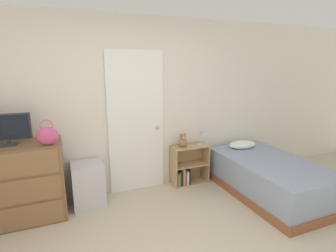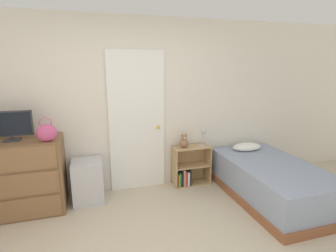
{
  "view_description": "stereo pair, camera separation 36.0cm",
  "coord_description": "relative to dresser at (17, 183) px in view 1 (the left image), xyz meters",
  "views": [
    {
      "loc": [
        -0.84,
        -1.7,
        1.88
      ],
      "look_at": [
        0.57,
        1.74,
        1.01
      ],
      "focal_mm": 28.0,
      "sensor_mm": 36.0,
      "label": 1
    },
    {
      "loc": [
        -0.5,
        -1.82,
        1.88
      ],
      "look_at": [
        0.57,
        1.74,
        1.01
      ],
      "focal_mm": 28.0,
      "sensor_mm": 36.0,
      "label": 2
    }
  ],
  "objects": [
    {
      "name": "door_closed",
      "position": [
        1.58,
        0.27,
        0.56
      ],
      "size": [
        0.83,
        0.09,
        2.09
      ],
      "color": "white",
      "rests_on": "ground_plane"
    },
    {
      "name": "bookshelf",
      "position": [
        2.37,
        0.15,
        -0.23
      ],
      "size": [
        0.59,
        0.27,
        0.62
      ],
      "color": "tan",
      "rests_on": "ground_plane"
    },
    {
      "name": "desk_lamp",
      "position": [
        2.59,
        0.1,
        0.34
      ],
      "size": [
        0.1,
        0.1,
        0.28
      ],
      "color": "#B2B2B7",
      "rests_on": "bookshelf"
    },
    {
      "name": "tv",
      "position": [
        -0.02,
        -0.0,
        0.68
      ],
      "size": [
        0.5,
        0.16,
        0.37
      ],
      "color": "#2D2D33",
      "rests_on": "dresser"
    },
    {
      "name": "teddy_bear",
      "position": [
        2.28,
        0.14,
        0.23
      ],
      "size": [
        0.14,
        0.14,
        0.22
      ],
      "color": "#8C6647",
      "rests_on": "bookshelf"
    },
    {
      "name": "handbag",
      "position": [
        0.4,
        -0.17,
        0.6
      ],
      "size": [
        0.23,
        0.13,
        0.3
      ],
      "color": "#C64C7F",
      "rests_on": "dresser"
    },
    {
      "name": "bed",
      "position": [
        3.33,
        -0.63,
        -0.22
      ],
      "size": [
        1.07,
        1.83,
        0.63
      ],
      "color": "brown",
      "rests_on": "ground_plane"
    },
    {
      "name": "dresser",
      "position": [
        0.0,
        0.0,
        0.0
      ],
      "size": [
        1.08,
        0.55,
        0.97
      ],
      "color": "brown",
      "rests_on": "ground_plane"
    },
    {
      "name": "wall_back",
      "position": [
        1.42,
        0.33,
        0.79
      ],
      "size": [
        10.0,
        0.06,
        2.55
      ],
      "color": "silver",
      "rests_on": "ground_plane"
    },
    {
      "name": "storage_bin",
      "position": [
        0.82,
        0.06,
        -0.19
      ],
      "size": [
        0.41,
        0.43,
        0.59
      ],
      "color": "silver",
      "rests_on": "ground_plane"
    }
  ]
}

